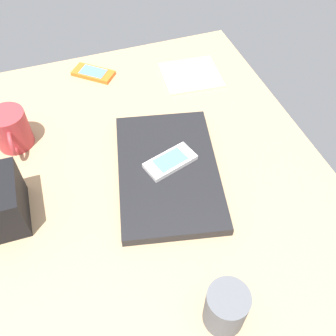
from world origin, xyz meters
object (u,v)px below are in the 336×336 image
(notepad, at_px, (191,75))
(coffee_mug, at_px, (11,130))
(cell_phone_on_laptop, at_px, (170,161))
(laptop_closed, at_px, (168,171))
(pen_cup, at_px, (226,308))
(desk_organizer, at_px, (3,201))
(cell_phone_on_desk, at_px, (93,73))

(notepad, relative_size, coffee_mug, 1.33)
(cell_phone_on_laptop, distance_m, notepad, 0.34)
(laptop_closed, bearing_deg, pen_cup, 9.95)
(laptop_closed, distance_m, notepad, 0.36)
(laptop_closed, bearing_deg, notepad, 163.01)
(cell_phone_on_laptop, distance_m, coffee_mug, 0.37)
(laptop_closed, distance_m, pen_cup, 0.33)
(pen_cup, bearing_deg, laptop_closed, 177.54)
(cell_phone_on_laptop, xyz_separation_m, coffee_mug, (-0.19, -0.32, 0.02))
(notepad, height_order, coffee_mug, coffee_mug)
(desk_organizer, bearing_deg, laptop_closed, 90.95)
(desk_organizer, bearing_deg, cell_phone_on_laptop, 92.57)
(cell_phone_on_laptop, relative_size, desk_organizer, 0.99)
(cell_phone_on_desk, bearing_deg, laptop_closed, 11.46)
(notepad, bearing_deg, desk_organizer, -53.69)
(laptop_closed, xyz_separation_m, notepad, (-0.31, 0.17, -0.01))
(cell_phone_on_desk, xyz_separation_m, pen_cup, (0.73, 0.07, 0.04))
(pen_cup, distance_m, notepad, 0.67)
(notepad, distance_m, coffee_mug, 0.50)
(coffee_mug, bearing_deg, cell_phone_on_desk, 131.59)
(laptop_closed, height_order, desk_organizer, desk_organizer)
(pen_cup, bearing_deg, cell_phone_on_laptop, 176.18)
(coffee_mug, bearing_deg, pen_cup, 29.09)
(cell_phone_on_laptop, bearing_deg, notepad, 151.04)
(notepad, bearing_deg, laptop_closed, -24.14)
(pen_cup, height_order, notepad, pen_cup)
(cell_phone_on_laptop, bearing_deg, coffee_mug, -121.46)
(cell_phone_on_laptop, xyz_separation_m, cell_phone_on_desk, (-0.40, -0.09, -0.02))
(notepad, bearing_deg, cell_phone_on_laptop, -23.71)
(notepad, height_order, desk_organizer, desk_organizer)
(cell_phone_on_desk, distance_m, notepad, 0.27)
(laptop_closed, bearing_deg, coffee_mug, -111.02)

